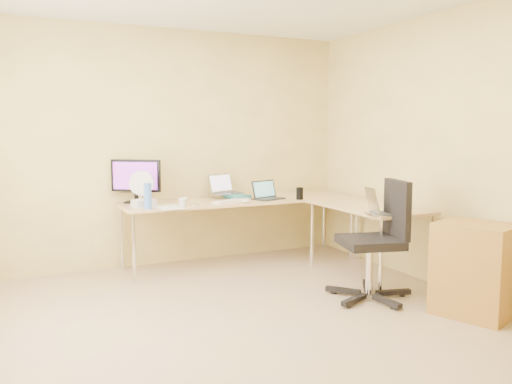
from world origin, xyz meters
name	(u,v)px	position (x,y,z in m)	size (l,w,h in m)	color
floor	(252,329)	(0.00, 0.00, 0.00)	(4.50, 4.50, 0.00)	tan
wall_back	(167,148)	(0.00, 2.25, 1.30)	(4.50, 4.50, 0.00)	#E6CC78
wall_right	(464,152)	(2.10, 0.00, 1.30)	(4.50, 4.50, 0.00)	#E6CC78
desk_main	(242,231)	(0.72, 1.85, 0.36)	(2.65, 0.70, 0.73)	tan
desk_return	(367,240)	(1.70, 0.85, 0.36)	(0.70, 1.30, 0.73)	tan
monitor	(136,181)	(-0.40, 2.05, 0.96)	(0.54, 0.17, 0.46)	black
book_stack	(237,197)	(0.70, 1.91, 0.75)	(0.20, 0.28, 0.05)	#267071
laptop_center	(226,184)	(0.61, 2.03, 0.89)	(0.35, 0.27, 0.23)	#B6B6C9
laptop_black	(269,190)	(0.99, 1.71, 0.83)	(0.33, 0.24, 0.21)	black
keyboard	(232,201)	(0.54, 1.68, 0.74)	(0.47, 0.13, 0.02)	silver
mouse	(246,201)	(0.64, 1.55, 0.75)	(0.10, 0.06, 0.03)	silver
mug	(183,202)	(-0.05, 1.55, 0.78)	(0.10, 0.10, 0.09)	silver
cd_stack	(195,204)	(0.10, 1.61, 0.74)	(0.10, 0.10, 0.03)	white
water_bottle	(148,196)	(-0.40, 1.55, 0.86)	(0.07, 0.07, 0.26)	#4671D3
papers	(169,207)	(-0.19, 1.57, 0.73)	(0.23, 0.33, 0.01)	silver
white_box	(144,203)	(-0.40, 1.72, 0.77)	(0.21, 0.15, 0.08)	silver
desk_fan	(141,189)	(-0.39, 1.90, 0.89)	(0.25, 0.25, 0.32)	white
black_cup	(300,194)	(1.30, 1.55, 0.80)	(0.08, 0.08, 0.13)	black
laptop_return	(382,204)	(1.46, 0.32, 0.83)	(0.24, 0.30, 0.20)	silver
office_chair	(370,244)	(1.25, 0.21, 0.50)	(0.64, 0.64, 1.07)	black
cabinet	(474,272)	(1.75, -0.48, 0.36)	(0.46, 0.57, 0.79)	#9A632B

